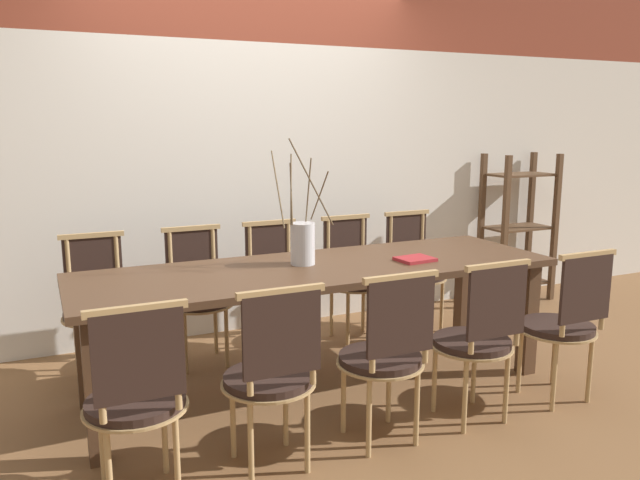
# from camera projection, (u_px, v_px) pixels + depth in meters

# --- Properties ---
(ground_plane) EXTENTS (16.00, 16.00, 0.00)m
(ground_plane) POSITION_uv_depth(u_px,v_px,m) (320.00, 388.00, 3.70)
(ground_plane) COLOR brown
(wall_rear) EXTENTS (12.00, 0.06, 3.20)m
(wall_rear) POSITION_uv_depth(u_px,v_px,m) (248.00, 115.00, 4.52)
(wall_rear) COLOR silver
(wall_rear) RESTS_ON ground_plane
(dining_table) EXTENTS (2.75, 0.86, 0.74)m
(dining_table) POSITION_uv_depth(u_px,v_px,m) (320.00, 281.00, 3.58)
(dining_table) COLOR #4C3321
(dining_table) RESTS_ON ground_plane
(chair_near_leftend) EXTENTS (0.43, 0.43, 0.88)m
(chair_near_leftend) POSITION_uv_depth(u_px,v_px,m) (137.00, 395.00, 2.50)
(chair_near_leftend) COLOR black
(chair_near_leftend) RESTS_ON ground_plane
(chair_near_left) EXTENTS (0.43, 0.43, 0.88)m
(chair_near_left) POSITION_uv_depth(u_px,v_px,m) (272.00, 371.00, 2.74)
(chair_near_left) COLOR black
(chair_near_left) RESTS_ON ground_plane
(chair_near_center) EXTENTS (0.43, 0.43, 0.88)m
(chair_near_center) POSITION_uv_depth(u_px,v_px,m) (385.00, 351.00, 2.98)
(chair_near_center) COLOR black
(chair_near_center) RESTS_ON ground_plane
(chair_near_right) EXTENTS (0.43, 0.43, 0.88)m
(chair_near_right) POSITION_uv_depth(u_px,v_px,m) (478.00, 335.00, 3.20)
(chair_near_right) COLOR black
(chair_near_right) RESTS_ON ground_plane
(chair_near_rightend) EXTENTS (0.43, 0.43, 0.88)m
(chair_near_rightend) POSITION_uv_depth(u_px,v_px,m) (564.00, 320.00, 3.44)
(chair_near_rightend) COLOR black
(chair_near_rightend) RESTS_ON ground_plane
(chair_far_leftend) EXTENTS (0.43, 0.43, 0.88)m
(chair_far_leftend) POSITION_uv_depth(u_px,v_px,m) (97.00, 302.00, 3.78)
(chair_far_leftend) COLOR black
(chair_far_leftend) RESTS_ON ground_plane
(chair_far_left) EXTENTS (0.43, 0.43, 0.88)m
(chair_far_left) POSITION_uv_depth(u_px,v_px,m) (198.00, 291.00, 4.03)
(chair_far_left) COLOR black
(chair_far_left) RESTS_ON ground_plane
(chair_far_center) EXTENTS (0.43, 0.43, 0.88)m
(chair_far_center) POSITION_uv_depth(u_px,v_px,m) (276.00, 282.00, 4.25)
(chair_far_center) COLOR black
(chair_far_center) RESTS_ON ground_plane
(chair_far_right) EXTENTS (0.43, 0.43, 0.88)m
(chair_far_right) POSITION_uv_depth(u_px,v_px,m) (353.00, 274.00, 4.49)
(chair_far_right) COLOR black
(chair_far_right) RESTS_ON ground_plane
(chair_far_rightend) EXTENTS (0.43, 0.43, 0.88)m
(chair_far_rightend) POSITION_uv_depth(u_px,v_px,m) (415.00, 267.00, 4.71)
(chair_far_rightend) COLOR black
(chair_far_rightend) RESTS_ON ground_plane
(vase_centerpiece) EXTENTS (0.30, 0.30, 0.72)m
(vase_centerpiece) POSITION_uv_depth(u_px,v_px,m) (303.00, 242.00, 3.57)
(vase_centerpiece) COLOR silver
(vase_centerpiece) RESTS_ON dining_table
(book_stack) EXTENTS (0.22, 0.19, 0.02)m
(book_stack) POSITION_uv_depth(u_px,v_px,m) (415.00, 259.00, 3.69)
(book_stack) COLOR maroon
(book_stack) RESTS_ON dining_table
(shelving_rack) EXTENTS (0.60, 0.35, 1.28)m
(shelving_rack) POSITION_uv_depth(u_px,v_px,m) (518.00, 228.00, 5.44)
(shelving_rack) COLOR #513823
(shelving_rack) RESTS_ON ground_plane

